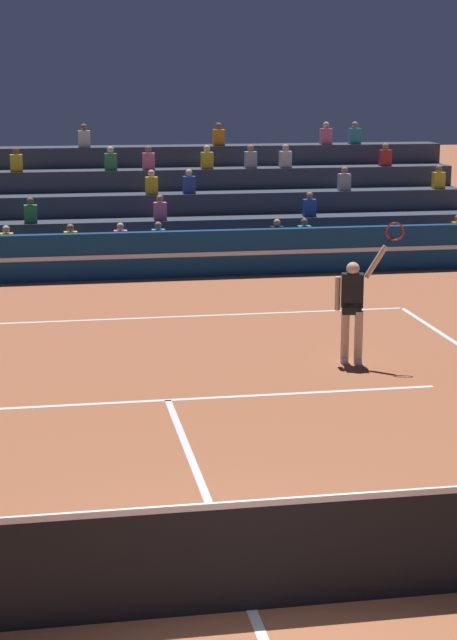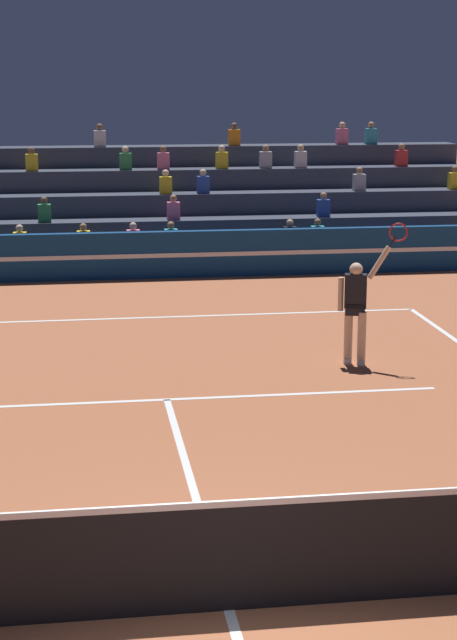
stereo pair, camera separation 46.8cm
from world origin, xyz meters
name	(u,v)px [view 2 (the right image)]	position (x,y,z in m)	size (l,w,h in m)	color
ground_plane	(229,610)	(0.00, 0.00, 0.00)	(120.00, 120.00, 0.00)	#AD603D
court_lines	(229,610)	(0.00, 0.00, 0.00)	(11.10, 23.90, 0.01)	white
tennis_net	(229,554)	(0.00, 0.00, 0.54)	(12.00, 0.10, 1.10)	black
sponsor_banner_wall	(131,255)	(0.00, 16.09, 0.55)	(18.00, 0.26, 1.10)	navy
bleacher_stand	(122,215)	(-0.01, 19.89, 1.02)	(19.12, 4.75, 3.38)	#383D4C
tennis_player	(357,306)	(3.28, 7.97, 0.99)	(1.12, 0.45, 2.43)	beige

